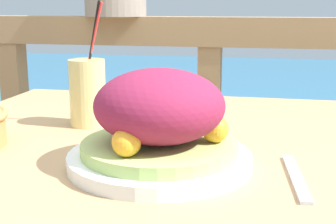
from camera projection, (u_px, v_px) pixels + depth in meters
patio_table at (163, 203)px, 0.84m from camera, size 0.95×0.91×0.78m
railing_fence at (209, 111)px, 1.51m from camera, size 2.80×0.08×0.97m
sea_backdrop at (242, 104)px, 4.01m from camera, size 12.00×4.00×0.35m
salad_plate at (160, 125)px, 0.69m from camera, size 0.28×0.28×0.15m
drink_glass at (88, 92)px, 0.93m from camera, size 0.08×0.07×0.25m
fork at (296, 177)px, 0.65m from camera, size 0.03×0.18×0.00m
orange_near_basket at (170, 111)px, 0.92m from camera, size 0.07×0.07×0.07m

